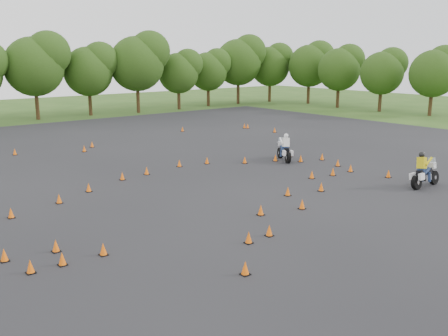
% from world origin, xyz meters
% --- Properties ---
extents(ground, '(140.00, 140.00, 0.00)m').
position_xyz_m(ground, '(0.00, 0.00, 0.00)').
color(ground, '#2D5119').
rests_on(ground, ground).
extents(asphalt_pad, '(62.00, 62.00, 0.00)m').
position_xyz_m(asphalt_pad, '(0.00, 6.00, 0.01)').
color(asphalt_pad, black).
rests_on(asphalt_pad, ground).
extents(treeline, '(87.19, 32.13, 10.52)m').
position_xyz_m(treeline, '(2.49, 34.85, 4.58)').
color(treeline, '#254112').
rests_on(treeline, ground).
extents(traffic_cones, '(33.29, 32.86, 0.45)m').
position_xyz_m(traffic_cones, '(0.98, 5.66, 0.23)').
color(traffic_cones, '#FF650A').
rests_on(traffic_cones, asphalt_pad).
extents(rider_yellow, '(2.54, 0.79, 1.96)m').
position_xyz_m(rider_yellow, '(8.96, -2.56, 0.98)').
color(rider_yellow, gold).
rests_on(rider_yellow, ground).
extents(rider_white, '(1.81, 2.53, 1.90)m').
position_xyz_m(rider_white, '(7.98, 7.30, 0.95)').
color(rider_white, silver).
rests_on(rider_white, ground).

